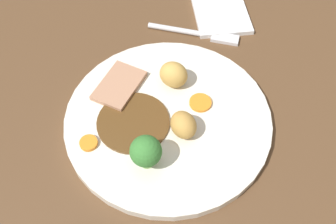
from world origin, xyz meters
The scene contains 11 objects.
dining_table centered at (0.00, 0.00, 1.80)cm, with size 120.00×84.00×3.60cm, color brown.
dinner_plate centered at (-2.24, -1.68, 4.30)cm, with size 28.50×28.50×1.40cm, color silver.
gravy_pool centered at (-0.50, -6.19, 5.15)cm, with size 9.95×9.95×0.30cm, color #563819.
meat_slice_main centered at (-6.26, -9.40, 5.40)cm, with size 7.69×5.12×0.80cm, color tan.
roast_potato_left centered at (-8.13, -1.74, 6.95)cm, with size 4.11×3.49×3.89cm, color tan.
roast_potato_right centered at (-0.03, 0.67, 6.73)cm, with size 3.98×3.27×3.45cm, color #BC8C42.
carrot_coin_front centered at (-5.03, 2.50, 5.21)cm, with size 3.14×3.14×0.42cm, color orange.
carrot_coin_back centered at (3.63, -11.28, 5.27)cm, with size 2.38×2.38×0.54cm, color orange.
broccoli_floret centered at (5.30, -3.28, 7.95)cm, with size 3.98×3.98×5.09cm.
fork centered at (-20.10, 0.41, 3.99)cm, with size 2.90×15.32×0.90cm.
folded_napkin centered at (-25.73, 4.15, 4.00)cm, with size 11.00×9.00×0.80cm, color white.
Camera 1 is at (27.23, 2.62, 48.32)cm, focal length 40.93 mm.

